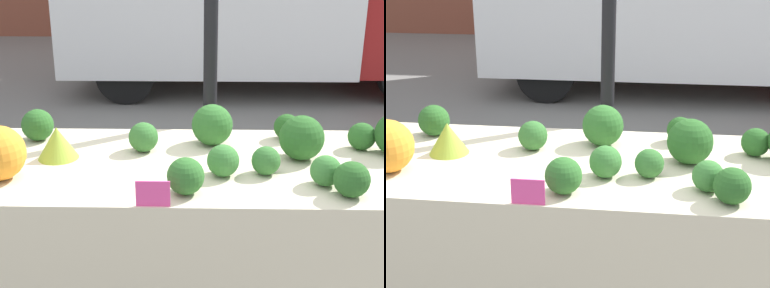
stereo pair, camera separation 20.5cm
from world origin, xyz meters
The scene contains 15 objects.
tent_pole centered at (0.08, 0.59, 1.11)m, with size 0.07×0.07×2.22m.
market_table centered at (0.00, -0.07, 0.75)m, with size 1.99×0.84×0.86m.
romanesco_head centered at (-0.57, 0.03, 0.93)m, with size 0.17×0.17×0.14m.
broccoli_head_0 centered at (-0.21, 0.12, 0.92)m, with size 0.13×0.13×0.13m.
broccoli_head_2 centered at (0.29, -0.12, 0.92)m, with size 0.11×0.11×0.11m.
broccoli_head_3 centered at (0.09, 0.21, 0.95)m, with size 0.19×0.19×0.19m.
broccoli_head_4 centered at (-0.72, 0.25, 0.93)m, with size 0.15×0.15×0.15m.
broccoli_head_6 centered at (0.46, 0.05, 0.95)m, with size 0.19×0.19×0.19m.
broccoli_head_7 centered at (0.43, 0.29, 0.92)m, with size 0.12×0.12×0.12m.
broccoli_head_8 centered at (0.51, -0.22, 0.92)m, with size 0.12×0.12×0.12m.
broccoli_head_9 centered at (-0.02, -0.30, 0.93)m, with size 0.14×0.14×0.14m.
broccoli_head_10 centered at (0.74, 0.16, 0.92)m, with size 0.12×0.12×0.12m.
broccoli_head_11 centered at (0.58, -0.31, 0.92)m, with size 0.13×0.13×0.13m.
broccoli_head_12 centered at (0.12, -0.14, 0.92)m, with size 0.13×0.13×0.13m.
price_sign centered at (-0.13, -0.41, 0.91)m, with size 0.12×0.01×0.09m.
Camera 1 is at (0.05, -2.06, 1.71)m, focal length 50.00 mm.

